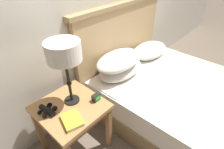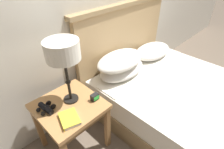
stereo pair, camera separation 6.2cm
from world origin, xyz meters
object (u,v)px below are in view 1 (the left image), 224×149
book_on_nightstand (72,120)px  table_lamp (64,53)px  alarm_clock (96,97)px  binoculars_pair (47,110)px  nightstand (71,113)px  bed (177,96)px

book_on_nightstand → table_lamp: bearing=51.9°
alarm_clock → table_lamp: bearing=133.7°
book_on_nightstand → binoculars_pair: binoculars_pair is taller
alarm_clock → binoculars_pair: bearing=152.3°
binoculars_pair → alarm_clock: size_ratio=2.33×
table_lamp → book_on_nightstand: table_lamp is taller
binoculars_pair → alarm_clock: 0.41m
nightstand → bed: 1.20m
bed → table_lamp: bed is taller
nightstand → table_lamp: bearing=36.7°
binoculars_pair → alarm_clock: (0.36, -0.19, 0.01)m
bed → binoculars_pair: size_ratio=12.02×
nightstand → alarm_clock: size_ratio=8.04×
nightstand → bed: bed is taller
book_on_nightstand → nightstand: bearing=57.8°
table_lamp → alarm_clock: table_lamp is taller
book_on_nightstand → binoculars_pair: (-0.07, 0.22, 0.01)m
table_lamp → nightstand: bearing=-143.3°
nightstand → book_on_nightstand: (-0.09, -0.15, 0.10)m
bed → alarm_clock: size_ratio=27.96×
bed → book_on_nightstand: (-1.15, 0.39, 0.29)m
book_on_nightstand → binoculars_pair: bearing=107.3°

